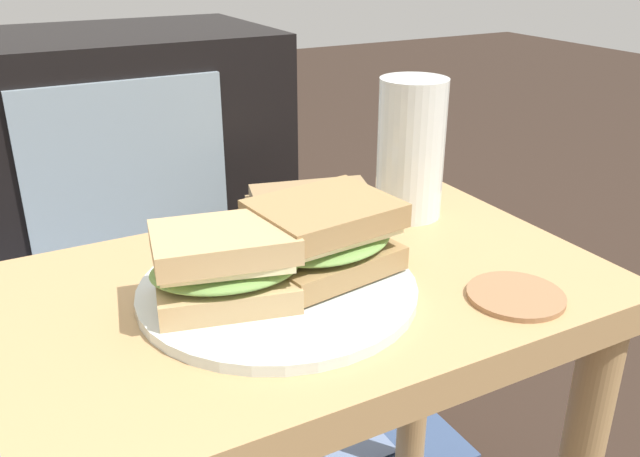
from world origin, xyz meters
TOP-DOWN VIEW (x-y plane):
  - side_table at (0.00, 0.00)m, footprint 0.56×0.36m
  - tv_cabinet at (-0.13, 0.95)m, footprint 0.96×0.46m
  - area_rug at (-0.27, 0.47)m, footprint 1.25×0.72m
  - plate at (-0.04, -0.01)m, footprint 0.25×0.25m
  - sandwich_front at (-0.09, -0.02)m, footprint 0.14×0.12m
  - sandwich_back at (0.01, -0.01)m, footprint 0.15×0.13m
  - beer_glass at (0.17, 0.09)m, footprint 0.08×0.08m
  - coaster at (0.15, -0.12)m, footprint 0.09×0.09m
  - paper_bag at (0.25, 0.47)m, footprint 0.26×0.23m

SIDE VIEW (x-z plane):
  - area_rug at x=-0.27m, z-range 0.00..0.01m
  - paper_bag at x=0.25m, z-range 0.00..0.34m
  - tv_cabinet at x=-0.13m, z-range 0.00..0.58m
  - side_table at x=0.00m, z-range 0.14..0.60m
  - coaster at x=0.15m, z-range 0.46..0.47m
  - plate at x=-0.04m, z-range 0.46..0.47m
  - sandwich_front at x=-0.09m, z-range 0.47..0.54m
  - sandwich_back at x=0.01m, z-range 0.47..0.54m
  - beer_glass at x=0.17m, z-range 0.46..0.61m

